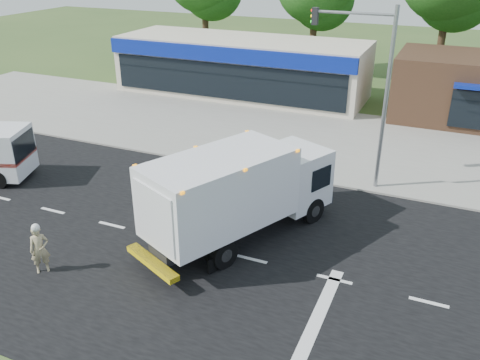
{
  "coord_description": "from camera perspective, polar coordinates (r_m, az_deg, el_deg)",
  "views": [
    {
      "loc": [
        5.66,
        -14.02,
        10.21
      ],
      "look_at": [
        -1.57,
        2.61,
        1.7
      ],
      "focal_mm": 38.0,
      "sensor_mm": 36.0,
      "label": 1
    }
  ],
  "objects": [
    {
      "name": "parking_apron",
      "position": [
        30.35,
        11.42,
        4.99
      ],
      "size": [
        60.0,
        9.0,
        0.02
      ],
      "primitive_type": "cube",
      "color": "gray",
      "rests_on": "ground"
    },
    {
      "name": "sidewalk",
      "position": [
        25.07,
        8.42,
        0.97
      ],
      "size": [
        60.0,
        2.4,
        0.12
      ],
      "primitive_type": "cube",
      "color": "gray",
      "rests_on": "ground"
    },
    {
      "name": "brown_storefront",
      "position": [
        35.0,
        25.34,
        9.18
      ],
      "size": [
        10.0,
        6.7,
        4.0
      ],
      "color": "#382316",
      "rests_on": "ground"
    },
    {
      "name": "lane_markings",
      "position": [
        16.82,
        3.84,
        -12.23
      ],
      "size": [
        55.2,
        7.0,
        0.01
      ],
      "color": "silver",
      "rests_on": "road_asphalt"
    },
    {
      "name": "traffic_signal_pole",
      "position": [
        22.5,
        14.65,
        10.75
      ],
      "size": [
        3.51,
        0.25,
        8.0
      ],
      "color": "gray",
      "rests_on": "ground"
    },
    {
      "name": "ems_box_truck",
      "position": [
        18.47,
        -0.17,
        -1.03
      ],
      "size": [
        5.64,
        8.37,
        3.58
      ],
      "rotation": [
        0.0,
        0.0,
        1.14
      ],
      "color": "black",
      "rests_on": "ground"
    },
    {
      "name": "retail_strip_mall",
      "position": [
        37.87,
        0.15,
        12.64
      ],
      "size": [
        18.0,
        6.2,
        4.0
      ],
      "color": "beige",
      "rests_on": "ground"
    },
    {
      "name": "emergency_worker",
      "position": [
        18.42,
        -21.59,
        -7.16
      ],
      "size": [
        0.73,
        0.75,
        1.85
      ],
      "rotation": [
        0.0,
        0.0,
        0.85
      ],
      "color": "tan",
      "rests_on": "ground"
    },
    {
      "name": "ground",
      "position": [
        18.24,
        1.28,
        -8.9
      ],
      "size": [
        120.0,
        120.0,
        0.0
      ],
      "primitive_type": "plane",
      "color": "#385123",
      "rests_on": "ground"
    },
    {
      "name": "road_asphalt",
      "position": [
        18.24,
        1.28,
        -8.89
      ],
      "size": [
        60.0,
        14.0,
        0.02
      ],
      "primitive_type": "cube",
      "color": "black",
      "rests_on": "ground"
    }
  ]
}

